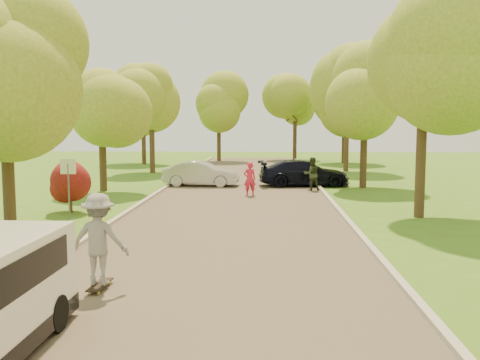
% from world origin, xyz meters
% --- Properties ---
extents(ground, '(100.00, 100.00, 0.00)m').
position_xyz_m(ground, '(0.00, 0.00, 0.00)').
color(ground, '#46711A').
rests_on(ground, ground).
extents(road, '(8.00, 60.00, 0.01)m').
position_xyz_m(road, '(0.00, 8.00, 0.01)').
color(road, '#4C4438').
rests_on(road, ground).
extents(curb_left, '(0.18, 60.00, 0.12)m').
position_xyz_m(curb_left, '(-4.05, 8.00, 0.06)').
color(curb_left, '#B2AD9E').
rests_on(curb_left, ground).
extents(curb_right, '(0.18, 60.00, 0.12)m').
position_xyz_m(curb_right, '(4.05, 8.00, 0.06)').
color(curb_right, '#B2AD9E').
rests_on(curb_right, ground).
extents(street_sign, '(0.55, 0.06, 2.17)m').
position_xyz_m(street_sign, '(-5.80, 4.00, 1.56)').
color(street_sign, '#59595E').
rests_on(street_sign, ground).
extents(red_shrub, '(1.70, 1.70, 1.95)m').
position_xyz_m(red_shrub, '(-6.30, 5.50, 1.10)').
color(red_shrub, '#382619').
rests_on(red_shrub, ground).
extents(tree_l_mida, '(4.71, 4.60, 7.39)m').
position_xyz_m(tree_l_mida, '(-6.30, 1.00, 5.17)').
color(tree_l_mida, '#382619').
rests_on(tree_l_mida, ground).
extents(tree_l_midb, '(4.30, 4.20, 6.62)m').
position_xyz_m(tree_l_midb, '(-6.81, 12.00, 4.59)').
color(tree_l_midb, '#382619').
rests_on(tree_l_midb, ground).
extents(tree_l_far, '(4.92, 4.80, 7.79)m').
position_xyz_m(tree_l_far, '(-6.39, 22.00, 5.47)').
color(tree_l_far, '#382619').
rests_on(tree_l_far, ground).
extents(tree_r_mida, '(5.13, 5.00, 7.95)m').
position_xyz_m(tree_r_mida, '(7.02, 5.00, 5.54)').
color(tree_r_mida, '#382619').
rests_on(tree_r_mida, ground).
extents(tree_r_midb, '(4.51, 4.40, 7.01)m').
position_xyz_m(tree_r_midb, '(6.60, 14.00, 4.88)').
color(tree_r_midb, '#382619').
rests_on(tree_r_midb, ground).
extents(tree_r_far, '(5.33, 5.20, 8.34)m').
position_xyz_m(tree_r_far, '(7.23, 24.00, 5.83)').
color(tree_r_far, '#382619').
rests_on(tree_r_far, ground).
extents(tree_bg_a, '(5.12, 5.00, 7.72)m').
position_xyz_m(tree_bg_a, '(-8.78, 30.00, 5.31)').
color(tree_bg_a, '#382619').
rests_on(tree_bg_a, ground).
extents(tree_bg_b, '(5.12, 5.00, 7.95)m').
position_xyz_m(tree_bg_b, '(8.22, 32.00, 5.54)').
color(tree_bg_b, '#382619').
rests_on(tree_bg_b, ground).
extents(tree_bg_c, '(4.92, 4.80, 7.33)m').
position_xyz_m(tree_bg_c, '(-2.79, 34.00, 5.02)').
color(tree_bg_c, '#382619').
rests_on(tree_bg_c, ground).
extents(tree_bg_d, '(5.12, 5.00, 7.72)m').
position_xyz_m(tree_bg_d, '(4.22, 36.00, 5.31)').
color(tree_bg_d, '#382619').
rests_on(tree_bg_d, ground).
extents(silver_sedan, '(4.18, 1.71, 1.35)m').
position_xyz_m(silver_sedan, '(-2.30, 14.34, 0.67)').
color(silver_sedan, '#B5B4B9').
rests_on(silver_sedan, ground).
extents(dark_sedan, '(5.11, 2.54, 1.43)m').
position_xyz_m(dark_sedan, '(3.30, 14.59, 0.71)').
color(dark_sedan, black).
rests_on(dark_sedan, ground).
extents(longboard, '(0.31, 0.98, 0.11)m').
position_xyz_m(longboard, '(-2.22, -3.99, 0.11)').
color(longboard, black).
rests_on(longboard, ground).
extents(skateboarder, '(1.24, 0.75, 1.88)m').
position_xyz_m(skateboarder, '(-2.22, -3.99, 1.06)').
color(skateboarder, gray).
rests_on(skateboarder, longboard).
extents(person_striped, '(0.65, 0.50, 1.59)m').
position_xyz_m(person_striped, '(0.46, 10.49, 0.80)').
color(person_striped, red).
rests_on(person_striped, ground).
extents(person_olive, '(0.96, 0.83, 1.70)m').
position_xyz_m(person_olive, '(3.56, 12.62, 0.85)').
color(person_olive, '#28311D').
rests_on(person_olive, ground).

